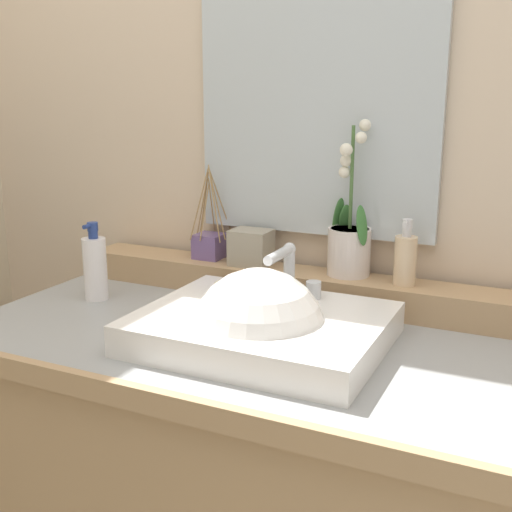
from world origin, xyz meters
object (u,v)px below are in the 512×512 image
object	(u,v)px
soap_bar	(229,285)
reed_diffuser	(210,244)
potted_plant	(349,241)
soap_dispenser	(405,259)
sink_basin	(260,333)
lotion_bottle	(95,267)
trinket_box	(251,247)

from	to	relation	value
soap_bar	reed_diffuser	size ratio (longest dim) A/B	0.30
potted_plant	soap_dispenser	xyz separation A→B (m)	(0.13, -0.02, -0.02)
sink_basin	soap_dispenser	bearing A→B (deg)	54.46
soap_bar	lotion_bottle	size ratio (longest dim) A/B	0.38
soap_dispenser	lotion_bottle	distance (m)	0.71
reed_diffuser	trinket_box	world-z (taller)	reed_diffuser
soap_bar	lotion_bottle	distance (m)	0.35
soap_bar	potted_plant	xyz separation A→B (m)	(0.20, 0.20, 0.08)
soap_bar	soap_dispenser	xyz separation A→B (m)	(0.34, 0.18, 0.06)
trinket_box	lotion_bottle	size ratio (longest dim) A/B	0.51
sink_basin	soap_dispenser	distance (m)	0.38
reed_diffuser	lotion_bottle	size ratio (longest dim) A/B	1.27
soap_dispenser	reed_diffuser	xyz separation A→B (m)	(-0.50, 0.02, -0.02)
trinket_box	sink_basin	bearing A→B (deg)	-61.53
soap_bar	sink_basin	bearing A→B (deg)	-41.81
reed_diffuser	soap_bar	bearing A→B (deg)	-51.41
potted_plant	trinket_box	xyz separation A→B (m)	(-0.24, -0.02, -0.04)
lotion_bottle	trinket_box	bearing A→B (deg)	33.44
potted_plant	trinket_box	size ratio (longest dim) A/B	3.70
sink_basin	trinket_box	size ratio (longest dim) A/B	4.94
soap_bar	soap_dispenser	bearing A→B (deg)	27.76
trinket_box	potted_plant	bearing A→B (deg)	4.09
soap_bar	soap_dispenser	world-z (taller)	soap_dispenser
sink_basin	potted_plant	distance (m)	0.35
sink_basin	soap_dispenser	size ratio (longest dim) A/B	3.22
soap_bar	soap_dispenser	size ratio (longest dim) A/B	0.48
potted_plant	soap_dispenser	bearing A→B (deg)	-10.46
soap_bar	trinket_box	distance (m)	0.19
soap_bar	trinket_box	bearing A→B (deg)	101.03
soap_dispenser	soap_bar	bearing A→B (deg)	-152.24
soap_bar	potted_plant	bearing A→B (deg)	44.90
soap_dispenser	trinket_box	bearing A→B (deg)	179.02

